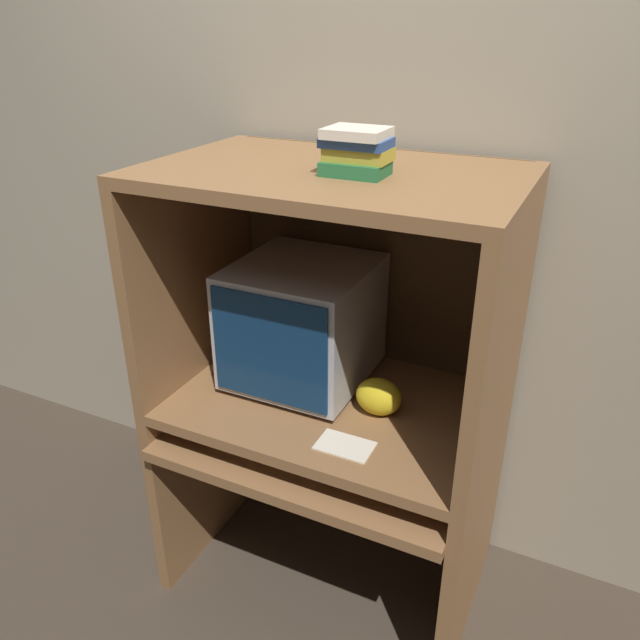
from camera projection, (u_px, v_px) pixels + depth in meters
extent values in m
cube|color=gray|center=(383.00, 197.00, 2.07)|extent=(6.00, 0.06, 2.60)
cube|color=brown|center=(213.00, 462.00, 2.36)|extent=(0.04, 0.68, 0.64)
cube|color=brown|center=(472.00, 548.00, 1.98)|extent=(0.04, 0.68, 0.64)
cube|color=brown|center=(310.00, 458.00, 1.91)|extent=(0.95, 0.43, 0.04)
cube|color=brown|center=(205.00, 378.00, 2.20)|extent=(0.04, 0.68, 0.11)
cube|color=brown|center=(485.00, 454.00, 1.82)|extent=(0.04, 0.68, 0.11)
cube|color=brown|center=(332.00, 403.00, 1.99)|extent=(0.95, 0.68, 0.04)
cube|color=brown|center=(195.00, 267.00, 2.02)|extent=(0.04, 0.68, 0.73)
cube|color=brown|center=(504.00, 325.00, 1.64)|extent=(0.04, 0.68, 0.73)
cube|color=brown|center=(334.00, 175.00, 1.68)|extent=(0.95, 0.68, 0.04)
cube|color=#48321E|center=(373.00, 258.00, 2.09)|extent=(0.95, 0.01, 0.73)
cylinder|color=#B2B2B7|center=(304.00, 374.00, 2.10)|extent=(0.23, 0.23, 0.02)
cube|color=#B2B2B7|center=(303.00, 320.00, 2.01)|extent=(0.42, 0.44, 0.38)
cube|color=navy|center=(269.00, 350.00, 1.83)|extent=(0.38, 0.01, 0.35)
cube|color=beige|center=(277.00, 446.00, 1.92)|extent=(0.40, 0.16, 0.02)
cube|color=silver|center=(277.00, 442.00, 1.92)|extent=(0.37, 0.12, 0.01)
ellipsoid|color=#B7B7B7|center=(352.00, 467.00, 1.82)|extent=(0.06, 0.04, 0.03)
ellipsoid|color=gold|center=(379.00, 397.00, 1.89)|extent=(0.14, 0.11, 0.12)
cube|color=#236638|center=(355.00, 168.00, 1.59)|extent=(0.16, 0.11, 0.04)
cube|color=gold|center=(359.00, 154.00, 1.58)|extent=(0.16, 0.11, 0.03)
cube|color=navy|center=(356.00, 143.00, 1.56)|extent=(0.17, 0.11, 0.02)
cube|color=beige|center=(357.00, 133.00, 1.55)|extent=(0.15, 0.13, 0.02)
cube|color=beige|center=(345.00, 446.00, 1.76)|extent=(0.16, 0.10, 0.00)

